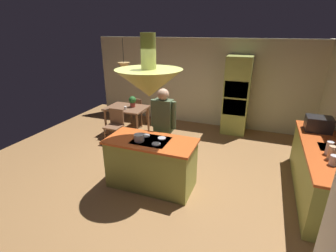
% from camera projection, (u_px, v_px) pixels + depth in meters
% --- Properties ---
extents(ground, '(8.16, 8.16, 0.00)m').
position_uv_depth(ground, '(156.00, 179.00, 4.96)').
color(ground, '#9E7042').
extents(wall_back, '(6.80, 0.10, 2.55)m').
position_uv_depth(wall_back, '(201.00, 83.00, 7.50)').
color(wall_back, beige).
rests_on(wall_back, ground).
extents(kitchen_island, '(1.62, 0.79, 0.95)m').
position_uv_depth(kitchen_island, '(151.00, 163.00, 4.62)').
color(kitchen_island, '#A0A84C').
rests_on(kitchen_island, ground).
extents(counter_run_right, '(0.73, 2.59, 0.93)m').
position_uv_depth(counter_run_right, '(319.00, 170.00, 4.37)').
color(counter_run_right, '#A0A84C').
rests_on(counter_run_right, ground).
extents(oven_tower, '(0.66, 0.62, 2.13)m').
position_uv_depth(oven_tower, '(236.00, 96.00, 6.86)').
color(oven_tower, '#A0A84C').
rests_on(oven_tower, ground).
extents(dining_table, '(1.10, 0.81, 0.76)m').
position_uv_depth(dining_table, '(127.00, 111.00, 6.94)').
color(dining_table, brown).
rests_on(dining_table, ground).
extents(person_at_island, '(0.53, 0.23, 1.72)m').
position_uv_depth(person_at_island, '(163.00, 124.00, 5.02)').
color(person_at_island, tan).
rests_on(person_at_island, ground).
extents(range_hood, '(1.10, 1.10, 1.00)m').
position_uv_depth(range_hood, '(149.00, 81.00, 4.07)').
color(range_hood, '#A0A84C').
extents(pendant_light_over_table, '(0.32, 0.32, 0.82)m').
position_uv_depth(pendant_light_over_table, '(124.00, 67.00, 6.50)').
color(pendant_light_over_table, '#E0B266').
extents(chair_facing_island, '(0.40, 0.40, 0.87)m').
position_uv_depth(chair_facing_island, '(115.00, 123.00, 6.45)').
color(chair_facing_island, brown).
rests_on(chair_facing_island, ground).
extents(chair_by_back_wall, '(0.40, 0.40, 0.87)m').
position_uv_depth(chair_by_back_wall, '(137.00, 110.00, 7.54)').
color(chair_by_back_wall, brown).
rests_on(chair_by_back_wall, ground).
extents(potted_plant_on_table, '(0.20, 0.20, 0.30)m').
position_uv_depth(potted_plant_on_table, '(132.00, 101.00, 6.88)').
color(potted_plant_on_table, '#99382D').
rests_on(potted_plant_on_table, dining_table).
extents(cup_on_table, '(0.07, 0.07, 0.09)m').
position_uv_depth(cup_on_table, '(125.00, 108.00, 6.69)').
color(cup_on_table, white).
rests_on(cup_on_table, dining_table).
extents(canister_flour, '(0.12, 0.12, 0.15)m').
position_uv_depth(canister_flour, '(334.00, 160.00, 3.62)').
color(canister_flour, silver).
rests_on(canister_flour, counter_run_right).
extents(canister_sugar, '(0.10, 0.10, 0.22)m').
position_uv_depth(canister_sugar, '(332.00, 153.00, 3.76)').
color(canister_sugar, '#E0B78C').
rests_on(canister_sugar, counter_run_right).
extents(canister_tea, '(0.10, 0.10, 0.21)m').
position_uv_depth(canister_tea, '(329.00, 148.00, 3.92)').
color(canister_tea, silver).
rests_on(canister_tea, counter_run_right).
extents(microwave_on_counter, '(0.46, 0.36, 0.28)m').
position_uv_depth(microwave_on_counter, '(319.00, 124.00, 4.81)').
color(microwave_on_counter, '#232326').
rests_on(microwave_on_counter, counter_run_right).
extents(cooking_pot_on_cooktop, '(0.18, 0.18, 0.12)m').
position_uv_depth(cooking_pot_on_cooktop, '(139.00, 138.00, 4.36)').
color(cooking_pot_on_cooktop, '#B2B2B7').
rests_on(cooking_pot_on_cooktop, kitchen_island).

